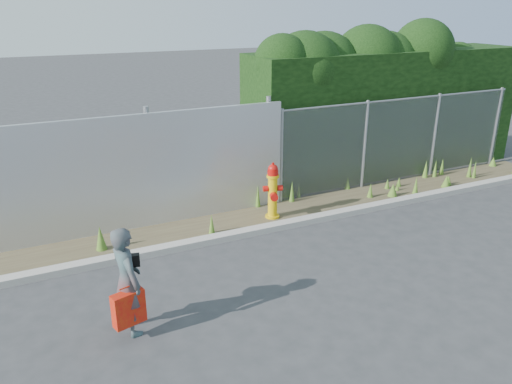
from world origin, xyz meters
The scene contains 10 objects.
ground centered at (0.00, 0.00, 0.00)m, with size 80.00×80.00×0.00m, color #323335.
curb centered at (0.00, 1.80, 0.06)m, with size 16.00×0.22×0.12m, color #A19991.
weed_strip centered at (0.68, 2.43, 0.10)m, with size 16.00×1.31×0.53m.
corrugated_fence centered at (-3.25, 3.01, 1.10)m, with size 8.50×0.21×2.30m.
chainlink_fence centered at (4.25, 3.00, 1.03)m, with size 6.50×0.07×2.05m.
hedge centered at (4.24, 4.03, 2.04)m, with size 7.32×2.01×3.73m.
fire_hydrant centered at (0.50, 2.31, 0.56)m, with size 0.39×0.35×1.16m.
woman centered at (-2.86, -0.17, 0.74)m, with size 0.54×0.36×1.49m, color #116A6B.
red_tote_bag centered at (-2.90, -0.32, 0.44)m, with size 0.41×0.15×0.54m.
black_shoulder_bag centered at (-2.77, -0.05, 0.95)m, with size 0.22×0.09×0.16m.
Camera 1 is at (-3.75, -5.87, 4.04)m, focal length 35.00 mm.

